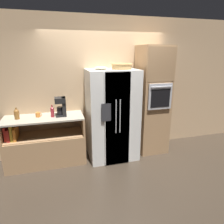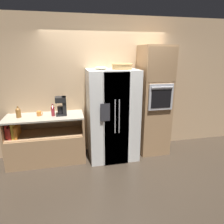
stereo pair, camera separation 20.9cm
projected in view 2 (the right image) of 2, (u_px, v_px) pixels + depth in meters
ground_plane at (110, 157)px, 4.18m from camera, size 20.00×20.00×0.00m
wall_back at (106, 87)px, 4.22m from camera, size 12.00×0.06×2.80m
counter_left at (46, 145)px, 3.94m from camera, size 1.46×0.61×0.94m
refrigerator at (112, 115)px, 3.99m from camera, size 0.96×0.79×1.79m
wall_oven at (154, 101)px, 4.17m from camera, size 0.60×0.68×2.24m
wicker_basket at (122, 66)px, 3.72m from camera, size 0.39×0.39×0.11m
fruit_bowl at (101, 68)px, 3.68m from camera, size 0.24×0.24×0.06m
bottle_tall at (53, 111)px, 3.76m from camera, size 0.06×0.06×0.23m
bottle_short at (18, 112)px, 3.67m from camera, size 0.09×0.09×0.21m
mug at (39, 113)px, 3.79m from camera, size 0.12×0.08×0.09m
coffee_maker at (62, 105)px, 3.79m from camera, size 0.20×0.21×0.36m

